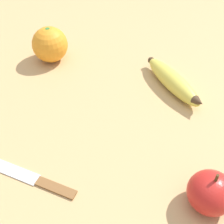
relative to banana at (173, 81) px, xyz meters
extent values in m
plane|color=tan|center=(0.11, -0.10, -0.02)|extent=(3.00, 3.00, 0.00)
ellipsoid|color=#DBCC4C|center=(0.00, 0.00, 0.00)|extent=(0.17, 0.14, 0.04)
cone|color=#47331E|center=(0.07, 0.05, 0.01)|extent=(0.04, 0.03, 0.03)
sphere|color=#47331E|center=(-0.07, -0.05, 0.00)|extent=(0.02, 0.02, 0.02)
sphere|color=orange|center=(-0.07, -0.29, 0.02)|extent=(0.08, 0.08, 0.08)
cylinder|color=#337A33|center=(-0.07, -0.29, 0.06)|extent=(0.01, 0.01, 0.00)
ellipsoid|color=red|center=(0.27, 0.05, 0.01)|extent=(0.07, 0.07, 0.06)
cylinder|color=#4C3319|center=(0.27, 0.05, 0.05)|extent=(0.00, 0.00, 0.01)
cube|color=silver|center=(0.26, -0.26, -0.02)|extent=(0.04, 0.09, 0.00)
cube|color=brown|center=(0.28, -0.18, -0.02)|extent=(0.03, 0.07, 0.01)
camera|label=1|loc=(0.53, -0.05, 0.42)|focal=50.00mm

